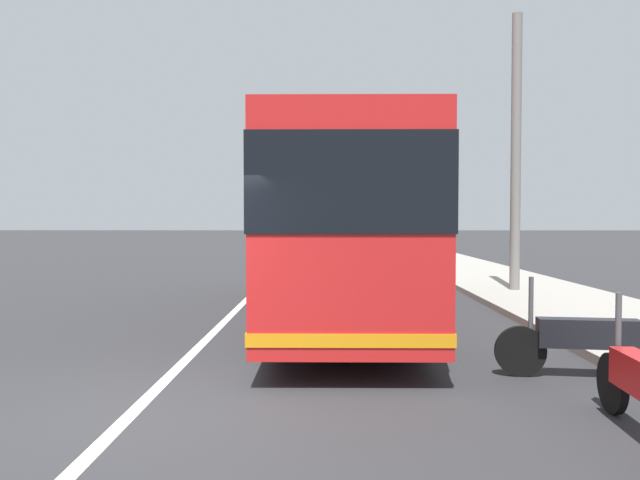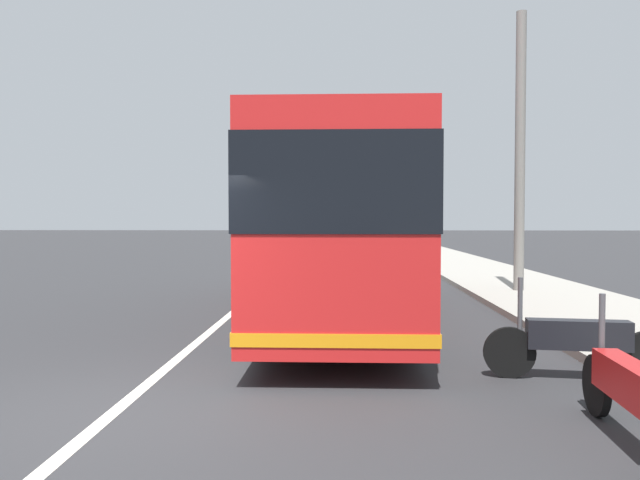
# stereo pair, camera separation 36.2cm
# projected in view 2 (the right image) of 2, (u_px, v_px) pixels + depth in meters

# --- Properties ---
(ground_plane) EXTENTS (220.00, 220.00, 0.00)m
(ground_plane) POSITION_uv_depth(u_px,v_px,m) (117.00, 410.00, 6.22)
(ground_plane) COLOR #2D2D30
(sidewalk_curb) EXTENTS (110.00, 3.60, 0.14)m
(sidewalk_curb) POSITION_uv_depth(u_px,v_px,m) (534.00, 292.00, 15.92)
(sidewalk_curb) COLOR #9E998E
(sidewalk_curb) RESTS_ON ground
(lane_divider_line) EXTENTS (110.00, 0.16, 0.01)m
(lane_divider_line) POSITION_uv_depth(u_px,v_px,m) (256.00, 293.00, 16.21)
(lane_divider_line) COLOR silver
(lane_divider_line) RESTS_ON ground
(coach_bus) EXTENTS (10.95, 2.54, 3.42)m
(coach_bus) POSITION_uv_depth(u_px,v_px,m) (339.00, 221.00, 12.22)
(coach_bus) COLOR red
(coach_bus) RESTS_ON ground
(motorcycle_angled) EXTENTS (2.26, 0.31, 1.26)m
(motorcycle_angled) POSITION_uv_depth(u_px,v_px,m) (630.00, 392.00, 5.21)
(motorcycle_angled) COLOR black
(motorcycle_angled) RESTS_ON ground
(motorcycle_far_end) EXTENTS (0.39, 2.27, 1.27)m
(motorcycle_far_end) POSITION_uv_depth(u_px,v_px,m) (577.00, 342.00, 7.34)
(motorcycle_far_end) COLOR black
(motorcycle_far_end) RESTS_ON ground
(car_far_distant) EXTENTS (4.20, 1.97, 1.61)m
(car_far_distant) POSITION_uv_depth(u_px,v_px,m) (352.00, 248.00, 26.72)
(car_far_distant) COLOR gold
(car_far_distant) RESTS_ON ground
(car_oncoming) EXTENTS (4.23, 2.04, 1.55)m
(car_oncoming) POSITION_uv_depth(u_px,v_px,m) (352.00, 241.00, 36.32)
(car_oncoming) COLOR gray
(car_oncoming) RESTS_ON ground
(utility_pole) EXTENTS (0.26, 0.26, 7.42)m
(utility_pole) POSITION_uv_depth(u_px,v_px,m) (520.00, 154.00, 15.57)
(utility_pole) COLOR slate
(utility_pole) RESTS_ON ground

